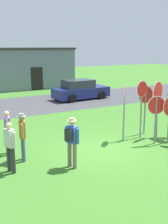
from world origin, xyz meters
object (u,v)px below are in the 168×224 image
parked_car_on_street (80,90)px  stop_sign_low_front (158,99)px  stop_sign_rear_left (145,101)px  stop_sign_center_cluster (156,111)px  person_in_dark_shirt (8,130)px  person_in_teal (10,145)px  person_on_left (22,134)px  person_holding_notes (72,139)px  stop_sign_tallest (142,99)px  stop_sign_far_back (124,103)px

parked_car_on_street → stop_sign_low_front: size_ratio=1.74×
stop_sign_rear_left → stop_sign_center_cluster: size_ratio=1.10×
stop_sign_center_cluster → person_in_dark_shirt: (-5.66, 1.81, -0.44)m
stop_sign_low_front → person_in_teal: bearing=-176.2°
parked_car_on_street → person_on_left: 11.93m
person_holding_notes → person_on_left: size_ratio=1.00×
parked_car_on_street → stop_sign_tallest: bearing=-102.0°
parked_car_on_street → stop_sign_center_cluster: (-2.00, -10.35, 0.71)m
person_on_left → parked_car_on_street: bearing=52.0°
stop_sign_tallest → person_on_left: size_ratio=1.47×
person_in_dark_shirt → stop_sign_low_front: bearing=-10.4°
person_in_teal → person_in_dark_shirt: size_ratio=1.00×
person_in_teal → person_in_dark_shirt: same height
person_holding_notes → parked_car_on_street: bearing=60.5°
parked_car_on_street → stop_sign_far_back: (-2.89, -9.36, 0.99)m
person_holding_notes → person_in_teal: (-1.88, 0.64, -0.06)m
parked_car_on_street → stop_sign_far_back: size_ratio=1.78×
stop_sign_far_back → person_on_left: (-4.46, -0.04, -0.70)m
stop_sign_low_front → person_on_left: 6.08m
stop_sign_rear_left → person_in_teal: stop_sign_rear_left is taller
parked_car_on_street → person_in_teal: person_in_teal is taller
person_holding_notes → person_in_dark_shirt: (-1.57, 2.24, -0.06)m
stop_sign_far_back → stop_sign_low_front: bearing=-12.0°
stop_sign_low_front → stop_sign_rear_left: bearing=103.1°
stop_sign_center_cluster → stop_sign_far_back: stop_sign_far_back is taller
stop_sign_center_cluster → stop_sign_low_front: bearing=44.0°
person_on_left → stop_sign_rear_left: bearing=3.1°
stop_sign_center_cluster → person_holding_notes: (-4.09, -0.43, -0.38)m
stop_sign_rear_left → stop_sign_far_back: (-1.42, -0.28, 0.13)m
person_on_left → person_in_teal: (-0.62, -0.74, -0.03)m
stop_sign_center_cluster → person_in_teal: stop_sign_center_cluster is taller
stop_sign_low_front → stop_sign_center_cluster: (-0.68, -0.65, -0.37)m
person_in_dark_shirt → stop_sign_rear_left: bearing=-5.0°
parked_car_on_street → stop_sign_low_front: 9.84m
stop_sign_far_back → person_in_dark_shirt: bearing=170.2°
stop_sign_rear_left → person_holding_notes: bearing=-159.8°
stop_sign_center_cluster → person_in_teal: bearing=178.0°
stop_sign_low_front → stop_sign_far_back: 1.60m
stop_sign_rear_left → person_in_dark_shirt: 6.24m
parked_car_on_street → stop_sign_far_back: 9.85m
person_in_dark_shirt → stop_sign_far_back: bearing=-9.8°
stop_sign_tallest → stop_sign_far_back: size_ratio=1.04×
stop_sign_far_back → person_in_teal: size_ratio=1.46×
stop_sign_center_cluster → person_in_teal: 5.99m
stop_sign_low_front → stop_sign_tallest: (-0.67, 0.28, -0.02)m
stop_sign_rear_left → stop_sign_tallest: (-0.52, -0.34, 0.19)m
stop_sign_low_front → person_holding_notes: bearing=-167.2°
stop_sign_low_front → person_in_teal: size_ratio=1.50×
parked_car_on_street → person_on_left: (-7.35, -9.40, 0.30)m
stop_sign_tallest → person_on_left: stop_sign_tallest is taller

